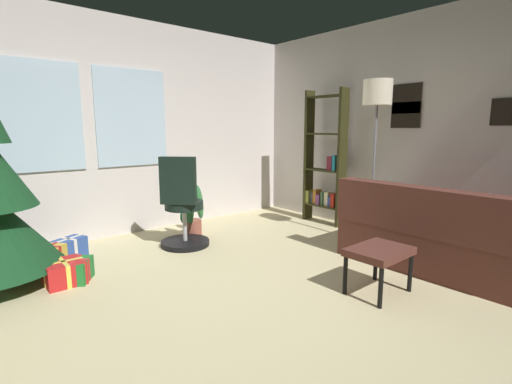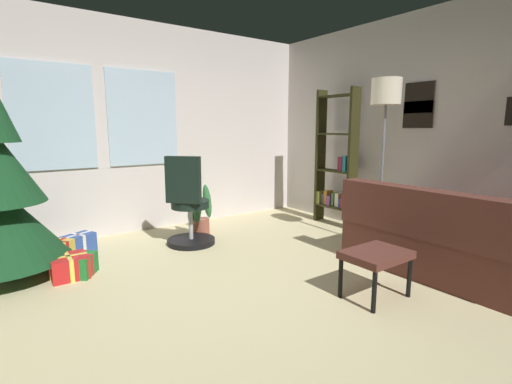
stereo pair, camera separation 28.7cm
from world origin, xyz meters
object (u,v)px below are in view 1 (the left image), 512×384
Objects in this scene: bookshelf at (325,166)px; potted_plant at (191,215)px; gift_box_green at (75,271)px; couch at (453,238)px; gift_box_red at (64,272)px; office_chair at (183,212)px; footstool at (379,254)px; gift_box_blue at (69,249)px; gift_box_gold at (50,259)px; floor_lamp at (377,108)px.

potted_plant is at bearing 161.31° from bookshelf.
bookshelf reaches higher than gift_box_green.
potted_plant is at bearing 119.10° from couch.
gift_box_red is 0.30× the size of office_chair.
gift_box_red is at bearing -162.28° from potted_plant.
office_chair is at bearing 10.45° from gift_box_green.
couch is 3.46× the size of footstool.
gift_box_blue reaches higher than gift_box_red.
gift_box_blue is (0.24, 0.27, -0.02)m from gift_box_gold.
gift_box_green is 0.19× the size of bookshelf.
couch is 3.92m from gift_box_gold.
floor_lamp is at bearing -19.61° from gift_box_red.
gift_box_blue is 1.42m from potted_plant.
gift_box_gold is (-0.12, 0.40, 0.03)m from gift_box_green.
footstool is at bearing -82.33° from potted_plant.
footstool reaches higher than gift_box_gold.
footstool is 0.49× the size of office_chair.
potted_plant reaches higher than gift_box_gold.
footstool is 3.03m from gift_box_gold.
gift_box_red is at bearing 173.24° from gift_box_green.
gift_box_red is 0.68m from gift_box_blue.
couch is at bearing -52.86° from office_chair.
gift_box_red is 3.60m from floor_lamp.
footstool is 2.40m from bookshelf.
couch is 1.69× the size of office_chair.
floor_lamp is 2.55m from potted_plant.
gift_box_red reaches higher than gift_box_green.
floor_lamp is (3.00, -1.09, 1.49)m from gift_box_green.
footstool is 2.45m from potted_plant.
couch is at bearing -43.67° from gift_box_blue.
gift_box_blue is 3.68m from floor_lamp.
couch is 2.85m from office_chair.
office_chair is at bearing -21.31° from gift_box_blue.
gift_box_gold is at bearing 130.58° from footstool.
gift_box_green is at bearing -100.15° from gift_box_blue.
couch is at bearing -34.68° from gift_box_green.
gift_box_green is at bearing 160.02° from floor_lamp.
bookshelf is at bearing -1.74° from gift_box_red.
potted_plant is (-1.43, 2.57, -0.00)m from couch.
footstool is at bearing -45.78° from gift_box_green.
office_chair is (1.32, 0.22, 0.32)m from gift_box_red.
gift_box_green is 0.96× the size of gift_box_blue.
gift_box_red is 3.52m from bookshelf.
floor_lamp reaches higher than couch.
bookshelf is 1.00× the size of floor_lamp.
bookshelf is at bearing -18.69° from potted_plant.
bookshelf is (3.44, -0.10, 0.72)m from gift_box_red.
couch is 3.67m from gift_box_red.
gift_box_green is (-1.85, 1.90, -0.24)m from footstool.
gift_box_red is 0.85× the size of gift_box_blue.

